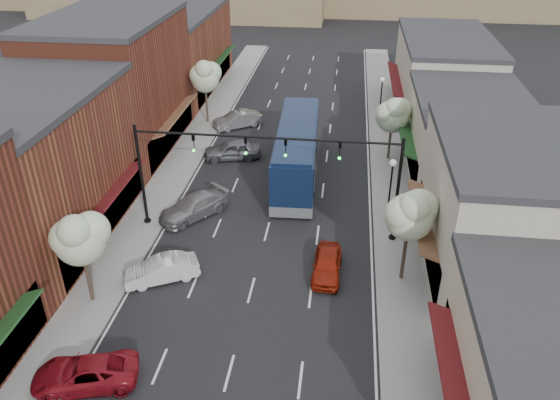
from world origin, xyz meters
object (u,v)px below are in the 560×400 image
(signal_mast_right, at_px, (359,173))
(red_hatchback, at_px, (327,264))
(tree_left_far, at_px, (205,76))
(parked_car_b, at_px, (161,270))
(lamp_post_near, at_px, (391,180))
(parked_car_a, at_px, (85,373))
(signal_mast_left, at_px, (176,163))
(coach_bus, at_px, (297,151))
(tree_right_near, at_px, (411,213))
(parked_car_d, at_px, (232,150))
(tree_left_near, at_px, (80,237))
(lamp_post_far, at_px, (381,92))
(tree_right_far, at_px, (393,114))
(parked_car_c, at_px, (194,207))
(parked_car_e, at_px, (238,120))

(signal_mast_right, distance_m, red_hatchback, 5.83)
(tree_left_far, bearing_deg, parked_car_b, -82.60)
(lamp_post_near, distance_m, parked_car_a, 21.31)
(signal_mast_left, bearing_deg, coach_bus, 50.48)
(tree_right_near, xyz_separation_m, parked_car_d, (-12.75, 14.63, -3.66))
(tree_left_near, relative_size, coach_bus, 0.42)
(lamp_post_near, xyz_separation_m, coach_bus, (-6.67, 5.68, -0.89))
(coach_bus, bearing_deg, lamp_post_near, -42.61)
(lamp_post_far, height_order, parked_car_d, lamp_post_far)
(parked_car_d, bearing_deg, lamp_post_far, 113.77)
(tree_right_far, height_order, tree_left_far, tree_left_far)
(tree_right_far, height_order, parked_car_c, tree_right_far)
(lamp_post_far, xyz_separation_m, red_hatchback, (-3.72, -24.01, -2.32))
(lamp_post_near, bearing_deg, tree_left_near, -146.67)
(tree_left_far, relative_size, parked_car_b, 1.46)
(lamp_post_near, height_order, red_hatchback, lamp_post_near)
(parked_car_a, bearing_deg, tree_right_near, 108.36)
(lamp_post_far, distance_m, parked_car_e, 13.53)
(signal_mast_right, height_order, parked_car_b, signal_mast_right)
(signal_mast_left, height_order, parked_car_a, signal_mast_left)
(signal_mast_left, xyz_separation_m, tree_left_far, (-2.63, 17.95, -0.02))
(coach_bus, distance_m, parked_car_e, 11.23)
(lamp_post_near, xyz_separation_m, parked_car_c, (-12.98, -1.18, -2.27))
(tree_left_near, distance_m, red_hatchback, 13.45)
(tree_right_far, relative_size, parked_car_d, 1.17)
(coach_bus, bearing_deg, tree_right_far, 25.34)
(lamp_post_far, xyz_separation_m, parked_car_c, (-12.98, -18.68, -2.27))
(lamp_post_near, bearing_deg, lamp_post_far, 90.00)
(parked_car_c, bearing_deg, signal_mast_right, 31.45)
(tree_left_near, height_order, parked_car_c, tree_left_near)
(tree_right_far, relative_size, parked_car_c, 1.07)
(tree_right_far, distance_m, lamp_post_far, 8.13)
(signal_mast_right, relative_size, parked_car_c, 1.63)
(tree_left_far, relative_size, parked_car_e, 1.35)
(signal_mast_right, xyz_separation_m, parked_car_b, (-10.81, -5.68, -3.93))
(tree_left_near, relative_size, parked_car_d, 1.23)
(signal_mast_right, bearing_deg, lamp_post_far, 83.78)
(tree_left_far, xyz_separation_m, parked_car_e, (2.99, -0.64, -3.86))
(coach_bus, height_order, parked_car_e, coach_bus)
(parked_car_d, distance_m, parked_car_e, 6.79)
(signal_mast_right, relative_size, parked_car_b, 1.96)
(parked_car_c, relative_size, parked_car_e, 1.11)
(tree_right_near, relative_size, parked_car_e, 1.31)
(tree_right_far, distance_m, red_hatchback, 16.84)
(lamp_post_far, height_order, coach_bus, lamp_post_far)
(tree_left_near, relative_size, lamp_post_far, 1.28)
(signal_mast_right, distance_m, tree_left_near, 16.05)
(tree_right_far, height_order, lamp_post_far, tree_right_far)
(lamp_post_near, distance_m, red_hatchback, 7.85)
(parked_car_e, bearing_deg, lamp_post_far, 67.39)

